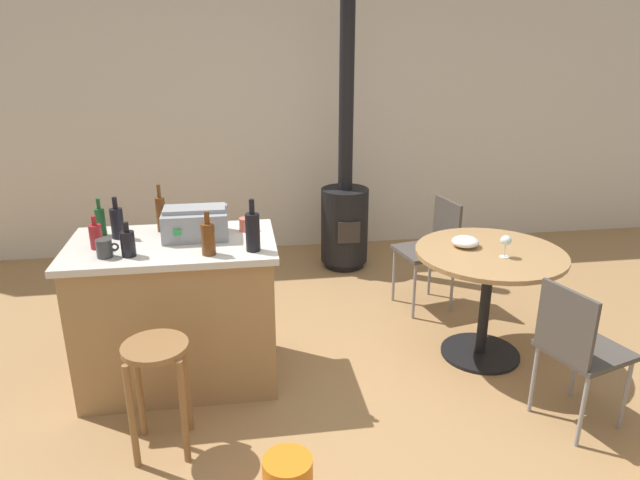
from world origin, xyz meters
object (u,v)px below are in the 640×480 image
object	(u,v)px
cup_1	(105,248)
serving_bowl	(465,242)
cup_0	(246,224)
plastic_bucket	(288,479)
wooden_stool	(158,373)
bottle_6	(117,222)
bottle_2	(96,236)
wine_glass	(506,241)
wood_stove	(345,208)
bottle_4	(128,243)
bottle_0	(161,213)
dining_table	(488,277)
bottle_3	(101,221)
toolbox	(195,223)
folding_chair_far	(577,345)
folding_chair_near	(432,245)
kitchen_island	(178,312)
bottle_1	(253,231)

from	to	relation	value
cup_1	serving_bowl	world-z (taller)	cup_1
cup_0	plastic_bucket	world-z (taller)	cup_0
wooden_stool	bottle_6	xyz separation A→B (m)	(-0.27, 0.80, 0.57)
bottle_2	wine_glass	size ratio (longest dim) A/B	1.36
wooden_stool	plastic_bucket	distance (m)	0.85
wood_stove	bottle_4	size ratio (longest dim) A/B	11.95
cup_0	plastic_bucket	distance (m)	1.54
plastic_bucket	bottle_0	bearing A→B (deg)	115.56
dining_table	wine_glass	size ratio (longest dim) A/B	6.76
wooden_stool	dining_table	world-z (taller)	dining_table
dining_table	bottle_3	xyz separation A→B (m)	(-2.45, 0.22, 0.44)
toolbox	bottle_4	size ratio (longest dim) A/B	1.94
bottle_2	plastic_bucket	size ratio (longest dim) A/B	0.81
wood_stove	wine_glass	world-z (taller)	wood_stove
folding_chair_far	cup_1	bearing A→B (deg)	166.48
folding_chair_far	cup_1	distance (m)	2.64
folding_chair_near	toolbox	size ratio (longest dim) A/B	2.28
kitchen_island	dining_table	world-z (taller)	kitchen_island
cup_1	bottle_1	bearing A→B (deg)	-1.35
bottle_4	bottle_1	bearing A→B (deg)	-1.32
kitchen_island	toolbox	distance (m)	0.58
bottle_0	cup_1	distance (m)	0.49
dining_table	cup_1	world-z (taller)	cup_1
bottle_1	cup_0	world-z (taller)	bottle_1
serving_bowl	cup_1	bearing A→B (deg)	-172.79
dining_table	bottle_0	xyz separation A→B (m)	(-2.09, 0.24, 0.46)
dining_table	bottle_2	xyz separation A→B (m)	(-2.43, -0.02, 0.42)
folding_chair_far	bottle_4	world-z (taller)	bottle_4
folding_chair_far	wine_glass	world-z (taller)	wine_glass
bottle_3	plastic_bucket	bearing A→B (deg)	-52.83
kitchen_island	serving_bowl	distance (m)	1.91
folding_chair_far	plastic_bucket	world-z (taller)	folding_chair_far
plastic_bucket	kitchen_island	bearing A→B (deg)	116.85
wood_stove	serving_bowl	bearing A→B (deg)	-73.17
folding_chair_far	bottle_4	xyz separation A→B (m)	(-2.40, 0.60, 0.50)
bottle_1	bottle_4	distance (m)	0.69
wood_stove	cup_1	xyz separation A→B (m)	(-1.73, -1.92, 0.41)
cup_0	cup_1	distance (m)	0.86
folding_chair_near	plastic_bucket	distance (m)	2.38
bottle_3	bottle_6	xyz separation A→B (m)	(0.11, -0.07, 0.01)
wooden_stool	toolbox	xyz separation A→B (m)	(0.19, 0.74, 0.56)
bottle_2	plastic_bucket	xyz separation A→B (m)	(0.98, -1.08, -0.90)
kitchen_island	cup_0	distance (m)	0.69
serving_bowl	bottle_3	bearing A→B (deg)	177.33
wooden_stool	plastic_bucket	world-z (taller)	wooden_stool
kitchen_island	bottle_4	world-z (taller)	bottle_4
bottle_2	kitchen_island	bearing A→B (deg)	5.76
bottle_1	wine_glass	bearing A→B (deg)	2.99
bottle_2	cup_0	world-z (taller)	bottle_2
kitchen_island	bottle_6	distance (m)	0.66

